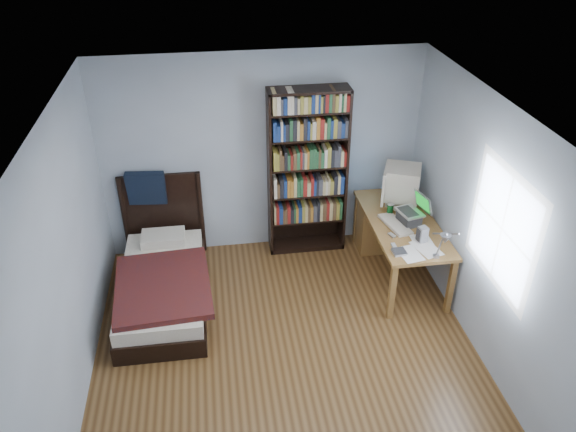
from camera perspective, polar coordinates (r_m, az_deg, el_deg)
The scene contains 14 objects.
room at distance 4.94m, azimuth 0.30°, elevation -4.03°, with size 4.20×4.24×2.50m.
desk at distance 7.05m, azimuth 10.19°, elevation -0.84°, with size 0.75×1.60×0.73m.
crt_monitor at distance 6.74m, azimuth 11.31°, elevation 3.28°, with size 0.56×0.52×0.49m.
laptop at distance 6.46m, azimuth 12.37°, elevation 0.10°, with size 0.36×0.35×0.37m.
desk_lamp at distance 5.48m, azimuth 15.60°, elevation -2.39°, with size 0.21×0.46×0.55m.
keyboard at distance 6.43m, azimuth 10.84°, elevation -0.85°, with size 0.19×0.48×0.03m, color beige.
speaker at distance 6.18m, azimuth 13.51°, elevation -1.84°, with size 0.09×0.09×0.18m, color gray.
soda_can at distance 6.61m, azimuth 10.33°, elevation 0.66°, with size 0.07×0.07×0.13m, color #083B0E.
mouse at distance 6.73m, azimuth 10.85°, elevation 0.77°, with size 0.07×0.13×0.04m, color silver.
phone_silver at distance 6.24m, azimuth 10.51°, elevation -1.92°, with size 0.05×0.10×0.02m, color silver.
phone_grey at distance 6.08m, azimuth 10.70°, elevation -2.97°, with size 0.04×0.09×0.02m, color gray.
external_drive at distance 5.98m, azimuth 11.23°, elevation -3.61°, with size 0.13×0.13×0.03m, color gray.
bookshelf at distance 6.75m, azimuth 1.99°, elevation 4.39°, with size 0.94×0.30×2.10m.
bed at distance 6.44m, azimuth -12.60°, elevation -6.26°, with size 1.05×2.00×1.16m.
Camera 1 is at (-0.59, -3.98, 4.11)m, focal length 35.00 mm.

